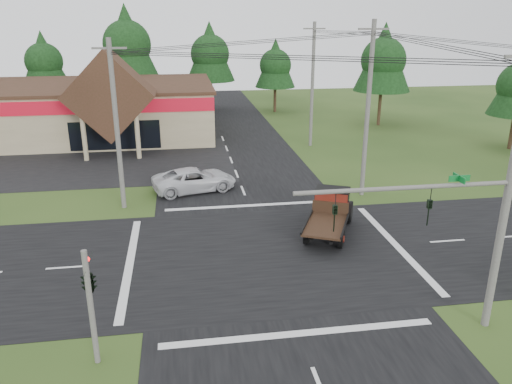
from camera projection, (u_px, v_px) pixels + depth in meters
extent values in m
plane|color=#284016|center=(268.00, 254.00, 25.88)|extent=(120.00, 120.00, 0.00)
cube|color=black|center=(268.00, 254.00, 25.87)|extent=(12.00, 120.00, 0.02)
cube|color=black|center=(268.00, 254.00, 25.87)|extent=(120.00, 12.00, 0.02)
cube|color=black|center=(63.00, 164.00, 41.57)|extent=(28.00, 14.00, 0.02)
cube|color=tan|center=(62.00, 111.00, 50.70)|extent=(30.00, 15.00, 5.00)
cube|color=#392717|center=(59.00, 86.00, 49.85)|extent=(30.40, 15.40, 0.30)
cube|color=#B20D20|center=(41.00, 108.00, 43.13)|extent=(30.00, 0.12, 1.20)
cube|color=#392717|center=(110.00, 95.00, 42.71)|extent=(7.78, 4.00, 7.78)
cylinder|color=tan|center=(84.00, 138.00, 41.91)|extent=(0.40, 0.40, 4.00)
cylinder|color=tan|center=(138.00, 136.00, 42.54)|extent=(0.40, 0.40, 4.00)
cube|color=black|center=(115.00, 135.00, 44.89)|extent=(8.00, 0.08, 2.60)
cylinder|color=#595651|center=(499.00, 245.00, 18.80)|extent=(0.24, 0.24, 7.00)
cylinder|color=#595651|center=(405.00, 188.00, 17.39)|extent=(8.00, 0.16, 0.16)
imported|color=black|center=(429.00, 213.00, 17.87)|extent=(0.16, 0.20, 1.00)
imported|color=black|center=(335.00, 218.00, 17.37)|extent=(0.16, 0.20, 1.00)
cube|color=#0C6626|center=(459.00, 178.00, 17.59)|extent=(0.80, 0.04, 0.22)
cylinder|color=#595651|center=(91.00, 308.00, 17.08)|extent=(0.20, 0.20, 4.40)
imported|color=black|center=(87.00, 267.00, 16.77)|extent=(0.53, 2.48, 1.00)
sphere|color=#FF0C0C|center=(87.00, 259.00, 16.84)|extent=(0.18, 0.18, 0.18)
cylinder|color=#595651|center=(508.00, 195.00, 18.13)|extent=(0.30, 0.30, 11.00)
cylinder|color=#595651|center=(117.00, 127.00, 30.43)|extent=(0.30, 0.30, 10.50)
cube|color=#595651|center=(109.00, 48.00, 28.88)|extent=(2.00, 0.12, 0.12)
cylinder|color=#595651|center=(368.00, 112.00, 32.56)|extent=(0.30, 0.30, 11.50)
cube|color=#595651|center=(374.00, 29.00, 30.84)|extent=(2.00, 0.12, 0.12)
cylinder|color=#595651|center=(312.00, 86.00, 45.66)|extent=(0.30, 0.30, 11.20)
cube|color=#595651|center=(314.00, 29.00, 43.99)|extent=(2.00, 0.12, 0.12)
cylinder|color=#332316|center=(49.00, 101.00, 61.55)|extent=(0.36, 0.36, 3.50)
cone|color=black|center=(44.00, 59.00, 59.87)|extent=(5.60, 5.60, 6.60)
sphere|color=black|center=(44.00, 61.00, 59.97)|extent=(4.40, 4.40, 4.40)
cylinder|color=#332316|center=(131.00, 96.00, 61.88)|extent=(0.36, 0.36, 4.55)
cone|color=black|center=(127.00, 41.00, 59.69)|extent=(7.28, 7.28, 8.58)
sphere|color=black|center=(127.00, 44.00, 59.82)|extent=(5.72, 5.72, 5.72)
cylinder|color=#332316|center=(211.00, 96.00, 64.37)|extent=(0.36, 0.36, 3.85)
cone|color=black|center=(210.00, 51.00, 62.51)|extent=(6.16, 6.16, 7.26)
sphere|color=black|center=(210.00, 54.00, 62.62)|extent=(4.84, 4.84, 4.84)
cylinder|color=#332316|center=(275.00, 99.00, 63.77)|extent=(0.36, 0.36, 3.15)
cone|color=black|center=(275.00, 63.00, 62.25)|extent=(5.04, 5.04, 5.94)
sphere|color=black|center=(275.00, 65.00, 62.34)|extent=(3.96, 3.96, 3.96)
cylinder|color=#332316|center=(379.00, 108.00, 55.77)|extent=(0.36, 0.36, 3.85)
cone|color=black|center=(384.00, 57.00, 53.92)|extent=(6.16, 6.16, 7.26)
sphere|color=black|center=(383.00, 60.00, 54.03)|extent=(4.84, 4.84, 4.84)
cylinder|color=#332316|center=(512.00, 132.00, 45.86)|extent=(0.36, 0.36, 3.15)
imported|color=silver|center=(195.00, 180.00, 35.00)|extent=(6.32, 4.04, 1.62)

